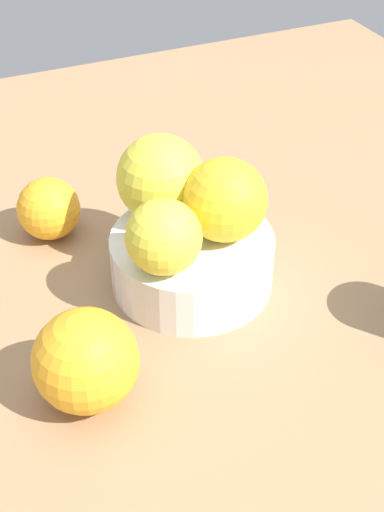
{
  "coord_description": "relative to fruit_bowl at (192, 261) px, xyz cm",
  "views": [
    {
      "loc": [
        50.06,
        -21.82,
        46.45
      ],
      "look_at": [
        0.0,
        0.0,
        3.25
      ],
      "focal_mm": 50.56,
      "sensor_mm": 36.0,
      "label": 1
    }
  ],
  "objects": [
    {
      "name": "orange_in_bowl_1",
      "position": [
        0.7,
        3.01,
        6.81
      ],
      "size": [
        7.95,
        7.95,
        7.95
      ],
      "primitive_type": "sphere",
      "color": "yellow",
      "rests_on": "fruit_bowl"
    },
    {
      "name": "orange_loose_1",
      "position": [
        10.2,
        -13.69,
        1.74
      ],
      "size": [
        8.66,
        8.66,
        8.66
      ],
      "primitive_type": "sphere",
      "color": "#F9A823",
      "rests_on": "ground_plane"
    },
    {
      "name": "orange_in_bowl_2",
      "position": [
        3.04,
        -4.02,
        6.26
      ],
      "size": [
        6.85,
        6.85,
        6.85
      ],
      "primitive_type": "sphere",
      "color": "yellow",
      "rests_on": "fruit_bowl"
    },
    {
      "name": "orange_in_bowl_0",
      "position": [
        -4.74,
        -1.22,
        7.1
      ],
      "size": [
        8.52,
        8.52,
        8.52
      ],
      "primitive_type": "sphere",
      "color": "yellow",
      "rests_on": "fruit_bowl"
    },
    {
      "name": "orange_loose_0",
      "position": [
        -13.32,
        -10.68,
        0.75
      ],
      "size": [
        6.67,
        6.67,
        6.67
      ],
      "primitive_type": "sphere",
      "color": "#F9A823",
      "rests_on": "ground_plane"
    },
    {
      "name": "ground_plane",
      "position": [
        0.0,
        0.0,
        -3.59
      ],
      "size": [
        110.0,
        110.0,
        2.0
      ],
      "primitive_type": "cube",
      "color": "#997551"
    },
    {
      "name": "fruit_bowl",
      "position": [
        0.0,
        0.0,
        0.0
      ],
      "size": [
        15.83,
        15.83,
        5.42
      ],
      "color": "white",
      "rests_on": "ground_plane"
    }
  ]
}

